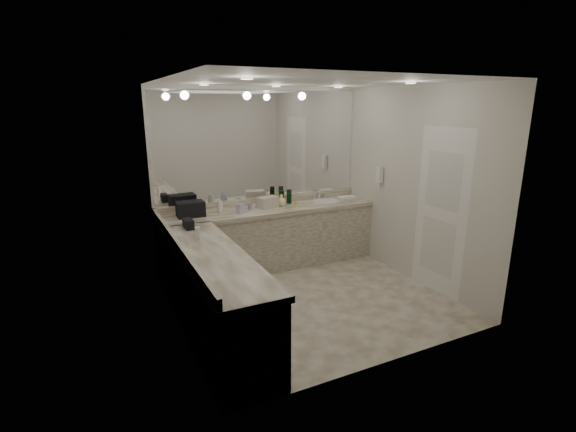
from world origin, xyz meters
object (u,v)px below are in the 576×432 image
wall_phone (379,175)px  soap_bottle_c (281,200)px  black_toiletry_bag (191,209)px  cream_cosmetic_case (268,202)px  soap_bottle_a (220,204)px  sink (326,202)px  soap_bottle_b (240,206)px  hand_towel (346,198)px

wall_phone → soap_bottle_c: size_ratio=1.37×
black_toiletry_bag → soap_bottle_c: bearing=-0.1°
black_toiletry_bag → cream_cosmetic_case: size_ratio=1.26×
wall_phone → soap_bottle_a: wall_phone is taller
sink → soap_bottle_a: (-1.68, 0.07, 0.12)m
black_toiletry_bag → cream_cosmetic_case: bearing=-0.2°
wall_phone → cream_cosmetic_case: size_ratio=0.84×
soap_bottle_b → sink: bearing=3.9°
black_toiletry_bag → hand_towel: bearing=-0.9°
soap_bottle_a → soap_bottle_c: (0.93, -0.03, -0.03)m
hand_towel → soap_bottle_b: 1.82m
black_toiletry_bag → soap_bottle_c: black_toiletry_bag is taller
sink → soap_bottle_b: 1.44m
sink → soap_bottle_b: bearing=-176.1°
sink → soap_bottle_a: soap_bottle_a is taller
soap_bottle_b → wall_phone: bearing=-11.2°
soap_bottle_b → soap_bottle_a: bearing=145.7°
cream_cosmetic_case → soap_bottle_c: soap_bottle_c is taller
sink → hand_towel: 0.38m
cream_cosmetic_case → sink: bearing=-14.0°
soap_bottle_a → wall_phone: bearing=-14.0°
hand_towel → soap_bottle_b: (-1.81, -0.10, 0.08)m
cream_cosmetic_case → soap_bottle_a: (-0.71, 0.03, 0.03)m
black_toiletry_bag → hand_towel: black_toiletry_bag is taller
hand_towel → soap_bottle_a: soap_bottle_a is taller
cream_cosmetic_case → hand_towel: cream_cosmetic_case is taller
soap_bottle_c → black_toiletry_bag: bearing=179.9°
cream_cosmetic_case → soap_bottle_a: size_ratio=1.23×
cream_cosmetic_case → wall_phone: bearing=-30.7°
black_toiletry_bag → sink: bearing=-1.1°
hand_towel → soap_bottle_c: soap_bottle_c is taller
wall_phone → soap_bottle_b: wall_phone is taller
wall_phone → hand_towel: size_ratio=0.94×
black_toiletry_bag → soap_bottle_c: size_ratio=2.06×
hand_towel → soap_bottle_b: soap_bottle_b is taller
hand_towel → soap_bottle_a: (-2.05, 0.07, 0.09)m
black_toiletry_bag → soap_bottle_c: 1.34m
sink → wall_phone: bearing=-39.6°
hand_towel → soap_bottle_a: 2.06m
soap_bottle_b → soap_bottle_c: bearing=11.1°
wall_phone → soap_bottle_a: (-2.28, 0.57, -0.33)m
sink → soap_bottle_c: bearing=177.0°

